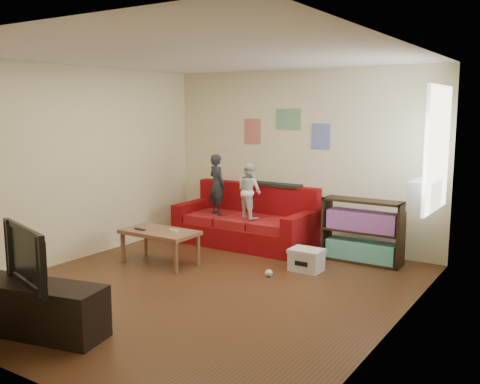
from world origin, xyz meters
The scene contains 17 objects.
room_shell centered at (0.00, 0.00, 1.35)m, with size 4.52×5.02×2.72m.
sofa centered at (-0.69, 2.07, 0.32)m, with size 2.16×0.99×0.95m.
child_a centered at (-1.14, 1.90, 0.93)m, with size 0.35×0.23×0.95m, color #22282E.
child_b centered at (-0.54, 1.90, 0.88)m, with size 0.41×0.32×0.85m, color white.
coffee_table centered at (-1.10, 0.48, 0.40)m, with size 1.04×0.57×0.47m.
remote centered at (-1.35, 0.36, 0.48)m, with size 0.18×0.05×0.02m, color black.
game_controller centered at (-0.90, 0.53, 0.48)m, with size 0.13×0.04×0.03m, color white.
bookshelf centered at (1.20, 2.06, 0.39)m, with size 1.10×0.33×0.88m.
window centered at (2.22, 1.65, 1.64)m, with size 0.04×1.08×1.48m, color white.
ac_unit centered at (2.10, 1.65, 1.08)m, with size 0.28×0.55×0.35m, color #B7B2A3.
artwork_left centered at (-0.85, 2.48, 1.75)m, with size 0.30×0.01×0.40m, color #D87266.
artwork_center centered at (-0.20, 2.48, 1.95)m, with size 0.42×0.01×0.32m, color #72B27F.
artwork_right centered at (0.35, 2.48, 1.70)m, with size 0.30×0.01×0.38m, color #727FCC.
file_box centered at (0.73, 1.28, 0.15)m, with size 0.43×0.32×0.29m.
tv_stand centered at (-0.51, -1.90, 0.25)m, with size 1.32×0.44×0.49m, color black.
television centered at (-0.51, -1.90, 0.78)m, with size 0.98×0.13×0.56m, color black.
tissue centered at (0.45, 0.78, 0.05)m, with size 0.10×0.10×0.10m, color silver.
Camera 1 is at (3.67, -4.90, 2.11)m, focal length 40.00 mm.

